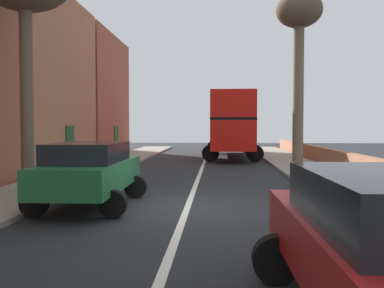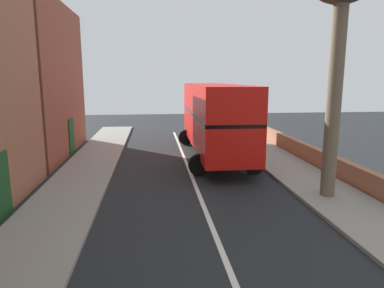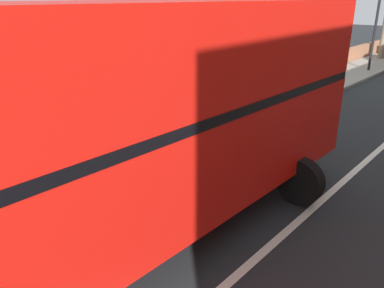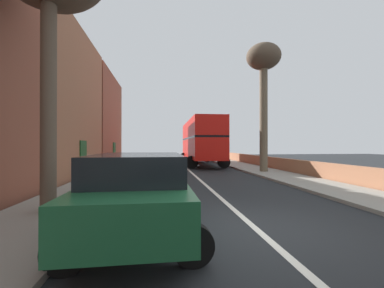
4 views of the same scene
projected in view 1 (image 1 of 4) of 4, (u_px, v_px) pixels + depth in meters
name	position (u px, v px, depth m)	size (l,w,h in m)	color
ground_plane	(188.00, 207.00, 10.97)	(84.00, 84.00, 0.00)	black
road_centre_line	(188.00, 206.00, 10.97)	(0.16, 54.00, 0.01)	silver
sidewalk_left	(3.00, 202.00, 11.26)	(2.60, 60.00, 0.12)	gray
sidewalk_right	(382.00, 206.00, 10.67)	(2.60, 60.00, 0.12)	gray
double_decker_bus	(232.00, 122.00, 28.29)	(3.68, 11.31, 4.06)	red
parked_car_green_left_0	(90.00, 170.00, 10.90)	(2.47, 4.43, 1.65)	#1E6038
street_tree_right_3	(299.00, 25.00, 20.58)	(2.24, 2.24, 8.43)	brown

